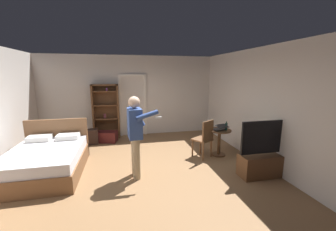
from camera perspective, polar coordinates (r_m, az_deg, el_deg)
name	(u,v)px	position (r m, az deg, el deg)	size (l,w,h in m)	color
ground_plane	(138,173)	(4.74, -8.29, -15.47)	(6.63, 6.63, 0.00)	olive
wall_back	(130,96)	(7.34, -10.47, 5.28)	(6.08, 0.12, 2.75)	silver
wall_right	(263,106)	(5.38, 24.72, 2.27)	(0.12, 6.27, 2.75)	silver
doorway_frame	(133,101)	(7.28, -9.67, 4.03)	(0.93, 0.08, 2.13)	white
bed	(47,159)	(5.29, -30.28, -10.42)	(1.45, 1.93, 1.02)	brown
bookshelf	(106,110)	(7.19, -16.73, 1.59)	(0.86, 0.32, 1.81)	brown
tv_flatscreen	(265,160)	(4.91, 25.11, -11.00)	(1.19, 0.40, 1.21)	brown
side_table	(219,138)	(5.65, 13.93, -6.07)	(0.60, 0.60, 0.70)	brown
laptop	(220,128)	(5.53, 14.09, -3.40)	(0.40, 0.40, 0.16)	black
bottle_on_table	(226,127)	(5.56, 15.75, -2.94)	(0.06, 0.06, 0.23)	#1C3932
wooden_chair	(205,137)	(5.38, 10.03, -5.93)	(0.58, 0.58, 0.99)	brown
person_blue_shirt	(135,132)	(4.26, -8.95, -4.50)	(0.66, 0.54, 1.70)	tan
suitcase_dark	(107,137)	(6.89, -16.44, -5.63)	(0.61, 0.35, 0.34)	#4C1919
suitcase_small	(88,137)	(6.85, -21.27, -5.55)	(0.62, 0.29, 0.46)	black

